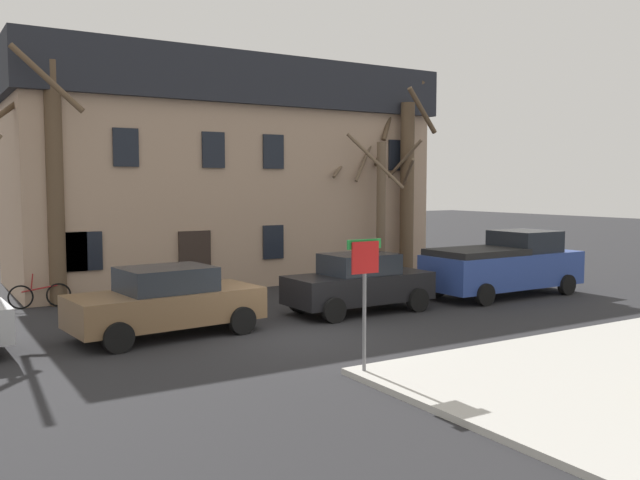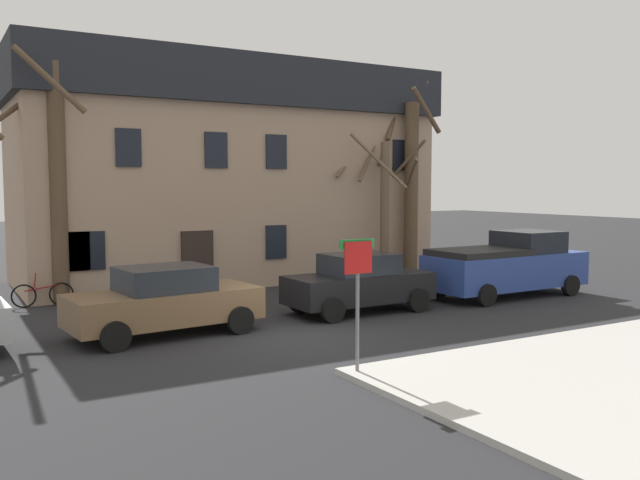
# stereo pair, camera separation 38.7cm
# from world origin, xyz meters

# --- Properties ---
(ground_plane) EXTENTS (120.00, 120.00, 0.00)m
(ground_plane) POSITION_xyz_m (0.00, 0.00, 0.00)
(ground_plane) COLOR #262628
(building_main) EXTENTS (15.83, 6.63, 8.17)m
(building_main) POSITION_xyz_m (2.65, 10.49, 4.16)
(building_main) COLOR tan
(building_main) RESTS_ON ground_plane
(tree_bare_mid) EXTENTS (3.30, 2.93, 7.56)m
(tree_bare_mid) POSITION_xyz_m (-4.06, 7.52, 4.02)
(tree_bare_mid) COLOR brown
(tree_bare_mid) RESTS_ON ground_plane
(tree_bare_far) EXTENTS (3.37, 3.51, 5.67)m
(tree_bare_far) POSITION_xyz_m (7.49, 6.79, 3.06)
(tree_bare_far) COLOR brown
(tree_bare_far) RESTS_ON ground_plane
(tree_bare_end) EXTENTS (2.45, 2.35, 7.80)m
(tree_bare_end) POSITION_xyz_m (8.93, 7.05, 3.86)
(tree_bare_end) COLOR brown
(tree_bare_end) RESTS_ON ground_plane
(car_brown_sedan) EXTENTS (4.68, 2.44, 1.67)m
(car_brown_sedan) POSITION_xyz_m (-2.65, 1.68, 0.84)
(car_brown_sedan) COLOR brown
(car_brown_sedan) RESTS_ON ground_plane
(car_black_sedan) EXTENTS (4.31, 2.02, 1.68)m
(car_black_sedan) POSITION_xyz_m (3.04, 1.76, 0.84)
(car_black_sedan) COLOR black
(car_black_sedan) RESTS_ON ground_plane
(pickup_truck_blue) EXTENTS (5.60, 2.35, 2.11)m
(pickup_truck_blue) POSITION_xyz_m (8.77, 1.68, 1.02)
(pickup_truck_blue) COLOR #2D4799
(pickup_truck_blue) RESTS_ON ground_plane
(street_sign_pole) EXTENTS (0.76, 0.07, 2.61)m
(street_sign_pole) POSITION_xyz_m (-0.61, -3.66, 1.84)
(street_sign_pole) COLOR slate
(street_sign_pole) RESTS_ON ground_plane
(bicycle_leaning) EXTENTS (1.74, 0.27, 1.03)m
(bicycle_leaning) POSITION_xyz_m (-4.63, 7.24, 0.37)
(bicycle_leaning) COLOR black
(bicycle_leaning) RESTS_ON ground_plane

